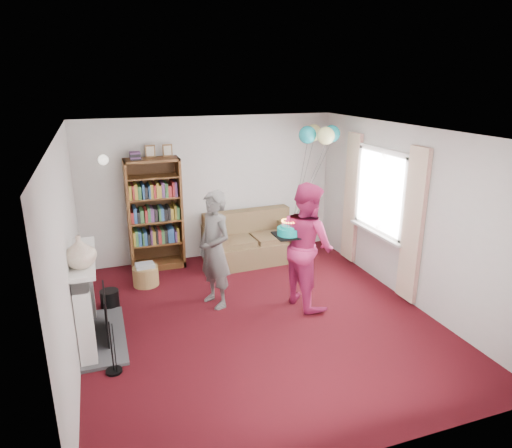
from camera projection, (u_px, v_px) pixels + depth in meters
name	position (u px, v px, depth m)	size (l,w,h in m)	color
ground	(258.00, 319.00, 6.17)	(5.00, 5.00, 0.00)	black
wall_back	(211.00, 188.00, 8.04)	(4.50, 0.02, 2.50)	silver
wall_left	(67.00, 253.00, 5.07)	(0.02, 5.00, 2.50)	silver
wall_right	(407.00, 215.00, 6.50)	(0.02, 5.00, 2.50)	silver
ceiling	(258.00, 131.00, 5.40)	(4.50, 5.00, 0.01)	white
fireplace	(91.00, 303.00, 5.53)	(0.55, 1.80, 1.12)	#3F3F42
window_bay	(380.00, 207.00, 7.03)	(0.14, 2.02, 2.20)	white
wall_sconce	(103.00, 160.00, 7.16)	(0.16, 0.23, 0.16)	gold
bookcase	(155.00, 215.00, 7.63)	(0.89, 0.42, 2.08)	#472B14
sofa	(251.00, 242.00, 8.11)	(1.60, 0.85, 0.85)	brown
wicker_basket	(146.00, 275.00, 7.14)	(0.40, 0.40, 0.36)	olive
person_striped	(215.00, 250.00, 6.32)	(0.61, 0.40, 1.67)	black
person_magenta	(307.00, 245.00, 6.35)	(0.86, 0.67, 1.78)	#B4245B
birthday_cake	(289.00, 231.00, 6.19)	(0.39, 0.39, 0.22)	black
balloons	(320.00, 134.00, 7.52)	(0.77, 0.73, 1.72)	#3F3F3F
mantel_vase	(80.00, 252.00, 4.97)	(0.34, 0.34, 0.36)	beige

